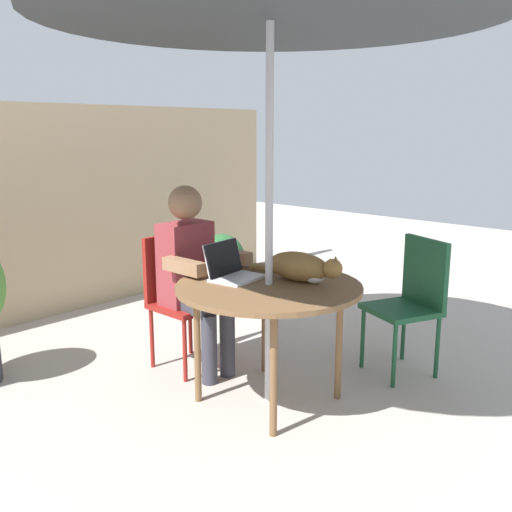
% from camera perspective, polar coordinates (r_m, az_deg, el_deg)
% --- Properties ---
extents(ground_plane, '(14.00, 14.00, 0.00)m').
position_cam_1_polar(ground_plane, '(3.56, 1.22, -13.96)').
color(ground_plane, '#ADA399').
extents(fence_back, '(5.04, 0.08, 1.79)m').
position_cam_1_polar(fence_back, '(5.20, -19.52, 4.14)').
color(fence_back, tan).
rests_on(fence_back, ground).
extents(patio_table, '(1.07, 1.07, 0.71)m').
position_cam_1_polar(patio_table, '(3.32, 1.27, -3.72)').
color(patio_table, brown).
rests_on(patio_table, ground).
extents(chair_occupied, '(0.40, 0.40, 0.89)m').
position_cam_1_polar(chair_occupied, '(3.92, -7.69, -3.33)').
color(chair_occupied, maroon).
rests_on(chair_occupied, ground).
extents(chair_empty, '(0.52, 0.52, 0.89)m').
position_cam_1_polar(chair_empty, '(3.91, 15.18, -3.73)').
color(chair_empty, '#194C2D').
rests_on(chair_empty, ground).
extents(person_seated, '(0.48, 0.48, 1.23)m').
position_cam_1_polar(person_seated, '(3.76, -6.23, -1.30)').
color(person_seated, maroon).
rests_on(person_seated, ground).
extents(laptop, '(0.33, 0.29, 0.21)m').
position_cam_1_polar(laptop, '(3.42, -2.57, -1.18)').
color(laptop, silver).
rests_on(laptop, patio_table).
extents(cat, '(0.23, 0.65, 0.17)m').
position_cam_1_polar(cat, '(3.36, 4.57, -1.12)').
color(cat, olive).
rests_on(cat, patio_table).
extents(potted_plant_near_fence, '(0.42, 0.42, 0.63)m').
position_cam_1_polar(potted_plant_near_fence, '(5.39, -3.37, -0.73)').
color(potted_plant_near_fence, '#595654').
rests_on(potted_plant_near_fence, ground).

